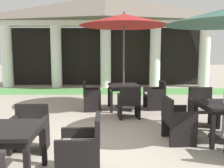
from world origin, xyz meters
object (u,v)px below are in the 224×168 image
object	(u,v)px
patio_table_near_foreground	(124,88)
patio_table_mid_right	(224,108)
patio_chair_near_foreground_west	(91,96)
patio_chair_mid_right_north	(203,109)
patio_chair_near_foreground_east	(155,96)
patio_chair_mid_right_west	(177,121)
patio_table_mid_left	(5,135)
patio_chair_mid_left_east	(82,150)
patio_chair_near_foreground_south	(129,103)
terracotta_urn	(131,92)
patio_umbrella_near_foreground	(124,21)
patio_chair_mid_left_north	(29,129)

from	to	relation	value
patio_table_near_foreground	patio_table_mid_right	xyz separation A→B (m)	(1.82, -2.59, -0.01)
patio_chair_near_foreground_west	patio_table_mid_right	distance (m)	3.75
patio_chair_near_foreground_west	patio_chair_mid_right_north	world-z (taller)	patio_chair_mid_right_north
patio_chair_near_foreground_east	patio_chair_mid_right_west	distance (m)	2.75
patio_table_near_foreground	patio_chair_near_foreground_east	xyz separation A→B (m)	(0.97, 0.10, -0.25)
patio_table_mid_left	patio_table_mid_right	bearing A→B (deg)	22.41
patio_chair_mid_left_east	patio_table_mid_right	xyz separation A→B (m)	(2.58, 1.45, 0.24)
patio_table_mid_left	patio_chair_mid_right_north	xyz separation A→B (m)	(3.53, 2.41, -0.21)
patio_chair_near_foreground_south	patio_chair_near_foreground_east	bearing A→B (deg)	44.93
patio_chair_mid_left_east	patio_chair_mid_right_west	size ratio (longest dim) A/B	1.01
terracotta_urn	patio_umbrella_near_foreground	bearing A→B (deg)	-100.15
patio_chair_near_foreground_south	patio_table_mid_left	xyz separation A→B (m)	(-1.86, -3.10, 0.22)
patio_chair_near_foreground_east	patio_chair_mid_right_north	size ratio (longest dim) A/B	0.95
patio_umbrella_near_foreground	patio_chair_mid_right_north	bearing A→B (deg)	-43.25
patio_chair_mid_right_north	terracotta_urn	bearing A→B (deg)	-74.56
patio_table_near_foreground	patio_chair_near_foreground_south	xyz separation A→B (m)	(0.10, -0.97, -0.25)
patio_table_mid_left	patio_chair_mid_left_north	xyz separation A→B (m)	(-0.03, 1.01, -0.24)
patio_umbrella_near_foreground	patio_chair_mid_left_north	world-z (taller)	patio_umbrella_near_foreground
patio_umbrella_near_foreground	patio_chair_mid_right_west	xyz separation A→B (m)	(0.90, -2.65, -2.21)
patio_chair_near_foreground_east	terracotta_urn	size ratio (longest dim) A/B	2.00
patio_table_mid_right	patio_chair_near_foreground_east	bearing A→B (deg)	107.61
patio_chair_mid_right_north	terracotta_urn	distance (m)	4.19
patio_chair_mid_left_north	patio_table_mid_right	distance (m)	3.66
patio_chair_near_foreground_south	patio_table_mid_left	world-z (taller)	patio_chair_near_foreground_south
patio_chair_near_foreground_east	patio_table_near_foreground	bearing A→B (deg)	90.00
patio_table_near_foreground	terracotta_urn	size ratio (longest dim) A/B	2.28
patio_chair_near_foreground_south	patio_chair_near_foreground_east	distance (m)	1.38
patio_table_near_foreground	patio_chair_near_foreground_east	size ratio (longest dim) A/B	1.14
patio_chair_mid_right_north	terracotta_urn	world-z (taller)	patio_chair_mid_right_north
patio_table_mid_right	terracotta_urn	xyz separation A→B (m)	(-1.41, 4.88, -0.46)
patio_chair_mid_left_north	patio_table_mid_right	world-z (taller)	patio_chair_mid_left_north
patio_chair_near_foreground_south	patio_table_mid_right	world-z (taller)	patio_chair_near_foreground_south
patio_chair_near_foreground_south	patio_table_near_foreground	bearing A→B (deg)	90.00
patio_chair_mid_left_north	terracotta_urn	bearing A→B (deg)	-114.09
patio_chair_mid_left_east	patio_chair_near_foreground_south	bearing A→B (deg)	-17.17
patio_chair_near_foreground_south	patio_chair_mid_right_west	bearing A→B (deg)	-70.23
patio_umbrella_near_foreground	patio_table_mid_right	bearing A→B (deg)	-54.86
patio_table_mid_left	terracotta_urn	world-z (taller)	patio_table_mid_left
patio_table_near_foreground	patio_chair_near_foreground_west	bearing A→B (deg)	-174.34
patio_table_near_foreground	patio_umbrella_near_foreground	size ratio (longest dim) A/B	0.33
patio_chair_mid_left_north	patio_chair_mid_right_west	xyz separation A→B (m)	(2.69, 0.42, 0.03)
patio_chair_mid_left_east	patio_chair_mid_right_west	distance (m)	2.16
patio_chair_mid_left_north	patio_chair_mid_right_west	distance (m)	2.72
patio_chair_near_foreground_west	patio_chair_mid_right_north	xyz separation A→B (m)	(2.74, -1.57, -0.01)
patio_chair_mid_right_north	patio_table_mid_left	bearing A→B (deg)	30.80
patio_chair_mid_left_north	patio_table_mid_left	bearing A→B (deg)	90.00
patio_table_near_foreground	terracotta_urn	xyz separation A→B (m)	(0.41, 2.29, -0.47)
patio_chair_mid_left_east	patio_table_near_foreground	bearing A→B (deg)	-12.28
patio_umbrella_near_foreground	patio_chair_near_foreground_east	size ratio (longest dim) A/B	3.41
patio_chair_mid_left_east	patio_chair_mid_left_north	size ratio (longest dim) A/B	1.11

